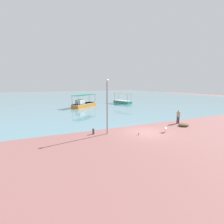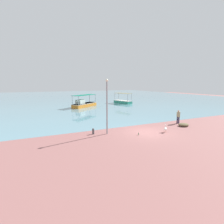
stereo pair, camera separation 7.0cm
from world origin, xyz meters
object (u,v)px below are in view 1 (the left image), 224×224
Objects in this scene: pelican at (166,129)px; fishing_boat_near_left at (84,104)px; lamp_post at (107,103)px; glass_bottle at (139,134)px; net_pile at (184,125)px; fishing_boat_near_right at (123,101)px; fisherman_standing at (178,116)px; mooring_bollard at (93,131)px.

fishing_boat_near_left is at bearing 95.82° from pelican.
lamp_post is 20.11× the size of glass_bottle.
net_pile is at bearing 16.06° from pelican.
fishing_boat_near_right reaches higher than fisherman_standing.
pelican is at bearing -163.94° from net_pile.
mooring_bollard is 10.82m from net_pile.
fishing_boat_near_right is 0.97× the size of lamp_post.
fisherman_standing is (11.23, -0.08, 0.59)m from mooring_bollard.
fishing_boat_near_right is at bearing 55.14° from mooring_bollard.
glass_bottle is at bearing -33.29° from lamp_post.
mooring_bollard is 0.47× the size of net_pile.
lamp_post reaches higher than fishing_boat_near_right.
pelican is (2.26, -22.19, -0.27)m from fishing_boat_near_left.
fisherman_standing is (-4.18, -22.20, 0.39)m from fishing_boat_near_right.
fishing_boat_near_right is at bearing 12.97° from fishing_boat_near_left.
pelican reaches higher than glass_bottle.
net_pile is (10.72, -1.46, -0.14)m from mooring_bollard.
lamp_post is 10.17m from fisherman_standing.
fisherman_standing is 6.26× the size of glass_bottle.
fishing_boat_near_right is 26.90m from glass_bottle.
fisherman_standing is at bearing 2.30° from lamp_post.
fishing_boat_near_left is 23.10× the size of glass_bottle.
fishing_boat_near_right is 6.58× the size of pelican.
fisherman_standing reaches higher than net_pile.
fisherman_standing is (4.25, 2.46, 0.53)m from pelican.
pelican is 1.34× the size of mooring_bollard.
fishing_boat_near_right reaches higher than pelican.
glass_bottle is at bearing -115.31° from fishing_boat_near_right.
pelican reaches higher than mooring_bollard.
net_pile is at bearing -110.14° from fisherman_standing.
fisherman_standing is 1.64m from net_pile.
fisherman_standing is (9.93, 0.40, -2.16)m from lamp_post.
fishing_boat_near_left reaches higher than glass_bottle.
lamp_post is at bearing 174.06° from net_pile.
net_pile is 6.85m from glass_bottle.
mooring_bollard is 0.35× the size of fisherman_standing.
fishing_boat_near_left is 20.57m from lamp_post.
mooring_bollard is 11.24m from fisherman_standing.
pelican is 3.10m from glass_bottle.
fishing_boat_near_right is at bearing 78.76° from net_pile.
fishing_boat_near_right is 26.06m from pelican.
glass_bottle is at bearing -163.88° from fisherman_standing.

